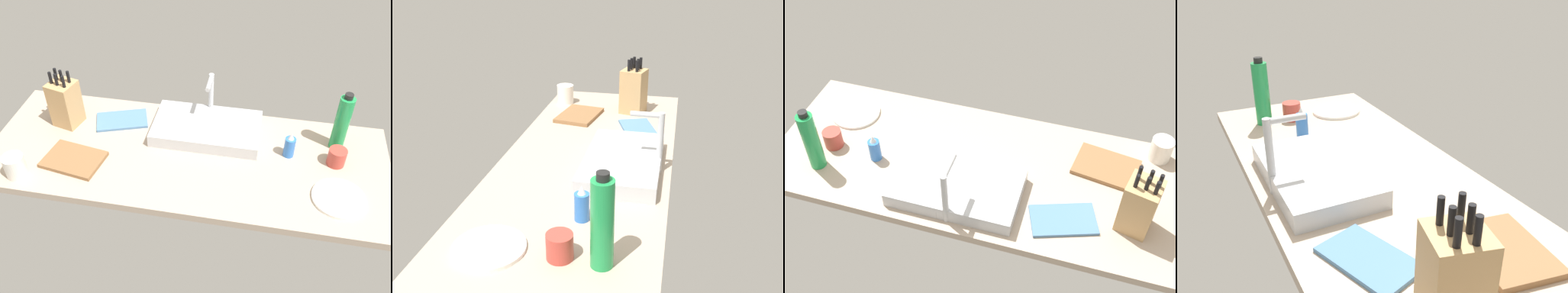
{
  "view_description": "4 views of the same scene",
  "coord_description": "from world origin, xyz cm",
  "views": [
    {
      "loc": [
        30.6,
        -138.6,
        133.08
      ],
      "look_at": [
        4.92,
        -3.02,
        11.13
      ],
      "focal_mm": 40.23,
      "sensor_mm": 36.0,
      "label": 1
    },
    {
      "loc": [
        164.56,
        34.28,
        83.25
      ],
      "look_at": [
        7.28,
        1.82,
        12.03
      ],
      "focal_mm": 42.55,
      "sensor_mm": 36.0,
      "label": 2
    },
    {
      "loc": [
        -37.63,
        131.72,
        152.32
      ],
      "look_at": [
        2.95,
        -2.79,
        12.04
      ],
      "focal_mm": 46.31,
      "sensor_mm": 36.0,
      "label": 3
    },
    {
      "loc": [
        -106.55,
        51.74,
        68.85
      ],
      "look_at": [
        6.15,
        -4.23,
        12.1
      ],
      "focal_mm": 39.28,
      "sensor_mm": 36.0,
      "label": 4
    }
  ],
  "objects": [
    {
      "name": "coffee_mug",
      "position": [
        64.15,
        5.72,
        7.33
      ],
      "size": [
        7.65,
        7.65,
        7.66
      ],
      "primitive_type": "cylinder",
      "color": "#B23D33",
      "rests_on": "countertop_slab"
    },
    {
      "name": "dish_towel",
      "position": [
        -34.59,
        17.01,
        4.1
      ],
      "size": [
        27.09,
        21.08,
        1.2
      ],
      "primitive_type": "cube",
      "rotation": [
        0.0,
        0.0,
        0.34
      ],
      "color": "teal",
      "rests_on": "countertop_slab"
    },
    {
      "name": "water_bottle",
      "position": [
        64.9,
        17.51,
        16.76
      ],
      "size": [
        6.35,
        6.35,
        28.02
      ],
      "color": "#1E8E47",
      "rests_on": "countertop_slab"
    },
    {
      "name": "faucet",
      "position": [
        6.49,
        27.44,
        17.36
      ],
      "size": [
        5.5,
        12.49,
        23.67
      ],
      "color": "#B7BABF",
      "rests_on": "countertop_slab"
    },
    {
      "name": "sink_basin",
      "position": [
        6.69,
        15.39,
        6.49
      ],
      "size": [
        48.55,
        28.3,
        5.98
      ],
      "primitive_type": "cube",
      "color": "#B7BABF",
      "rests_on": "countertop_slab"
    },
    {
      "name": "cutting_board",
      "position": [
        -46.42,
        -13.59,
        4.4
      ],
      "size": [
        27.1,
        21.25,
        1.8
      ],
      "primitive_type": "cube",
      "rotation": [
        0.0,
        0.0,
        -0.16
      ],
      "color": "brown",
      "rests_on": "countertop_slab"
    },
    {
      "name": "countertop_slab",
      "position": [
        0.0,
        0.0,
        1.75
      ],
      "size": [
        175.35,
        67.53,
        3.5
      ],
      "primitive_type": "cube",
      "color": "tan",
      "rests_on": "ground"
    },
    {
      "name": "knife_block",
      "position": [
        -58.93,
        11.62,
        14.8
      ],
      "size": [
        13.62,
        13.56,
        27.53
      ],
      "rotation": [
        0.0,
        0.0,
        -0.24
      ],
      "color": "tan",
      "rests_on": "countertop_slab"
    },
    {
      "name": "soap_bottle",
      "position": [
        44.2,
        7.53,
        8.63
      ],
      "size": [
        4.76,
        4.76,
        12.04
      ],
      "color": "blue",
      "rests_on": "countertop_slab"
    },
    {
      "name": "dinner_plate",
      "position": [
        64.51,
        -14.89,
        4.1
      ],
      "size": [
        21.16,
        21.16,
        1.2
      ],
      "primitive_type": "cylinder",
      "color": "white",
      "rests_on": "countertop_slab"
    },
    {
      "name": "ceramic_cup",
      "position": [
        -66.18,
        -25.66,
        8.44
      ],
      "size": [
        8.75,
        8.75,
        9.88
      ],
      "primitive_type": "cylinder",
      "color": "silver",
      "rests_on": "countertop_slab"
    }
  ]
}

